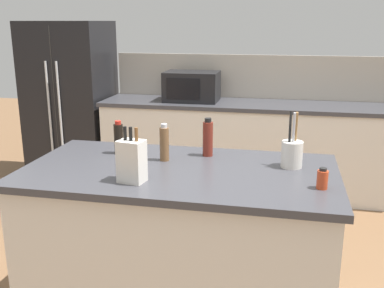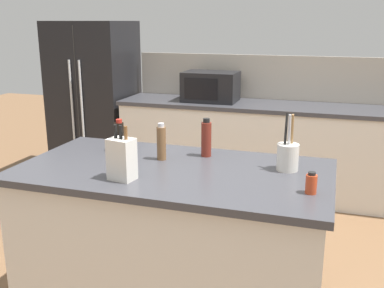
{
  "view_description": "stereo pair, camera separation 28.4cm",
  "coord_description": "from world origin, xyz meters",
  "px_view_note": "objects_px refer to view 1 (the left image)",
  "views": [
    {
      "loc": [
        0.57,
        -2.33,
        1.74
      ],
      "look_at": [
        0.0,
        0.35,
        0.99
      ],
      "focal_mm": 42.0,
      "sensor_mm": 36.0,
      "label": 1
    },
    {
      "loc": [
        0.84,
        -2.26,
        1.74
      ],
      "look_at": [
        0.0,
        0.35,
        0.99
      ],
      "focal_mm": 42.0,
      "sensor_mm": 36.0,
      "label": 2
    }
  ],
  "objects_px": {
    "spice_jar_paprika": "(322,179)",
    "microwave": "(192,86)",
    "utensil_crock": "(292,153)",
    "pepper_grinder": "(164,143)",
    "knife_block": "(132,161)",
    "refrigerator": "(71,102)",
    "soy_sauce_bottle": "(119,138)",
    "vinegar_bottle": "(208,138)"
  },
  "relations": [
    {
      "from": "spice_jar_paprika",
      "to": "microwave",
      "type": "bearing_deg",
      "value": 116.19
    },
    {
      "from": "utensil_crock",
      "to": "pepper_grinder",
      "type": "xyz_separation_m",
      "value": [
        -0.74,
        -0.03,
        0.02
      ]
    },
    {
      "from": "knife_block",
      "to": "spice_jar_paprika",
      "type": "relative_size",
      "value": 2.69
    },
    {
      "from": "microwave",
      "to": "pepper_grinder",
      "type": "xyz_separation_m",
      "value": [
        0.27,
        -2.06,
        -0.05
      ]
    },
    {
      "from": "microwave",
      "to": "pepper_grinder",
      "type": "distance_m",
      "value": 2.08
    },
    {
      "from": "refrigerator",
      "to": "soy_sauce_bottle",
      "type": "height_order",
      "value": "refrigerator"
    },
    {
      "from": "microwave",
      "to": "knife_block",
      "type": "relative_size",
      "value": 1.9
    },
    {
      "from": "microwave",
      "to": "soy_sauce_bottle",
      "type": "xyz_separation_m",
      "value": [
        -0.05,
        -1.98,
        -0.05
      ]
    },
    {
      "from": "pepper_grinder",
      "to": "vinegar_bottle",
      "type": "distance_m",
      "value": 0.28
    },
    {
      "from": "spice_jar_paprika",
      "to": "soy_sauce_bottle",
      "type": "relative_size",
      "value": 0.52
    },
    {
      "from": "knife_block",
      "to": "soy_sauce_bottle",
      "type": "relative_size",
      "value": 1.39
    },
    {
      "from": "microwave",
      "to": "spice_jar_paprika",
      "type": "distance_m",
      "value": 2.63
    },
    {
      "from": "utensil_crock",
      "to": "pepper_grinder",
      "type": "distance_m",
      "value": 0.74
    },
    {
      "from": "soy_sauce_bottle",
      "to": "microwave",
      "type": "bearing_deg",
      "value": 88.7
    },
    {
      "from": "refrigerator",
      "to": "vinegar_bottle",
      "type": "distance_m",
      "value": 2.74
    },
    {
      "from": "utensil_crock",
      "to": "pepper_grinder",
      "type": "height_order",
      "value": "utensil_crock"
    },
    {
      "from": "refrigerator",
      "to": "vinegar_bottle",
      "type": "relative_size",
      "value": 7.38
    },
    {
      "from": "spice_jar_paprika",
      "to": "pepper_grinder",
      "type": "height_order",
      "value": "pepper_grinder"
    },
    {
      "from": "refrigerator",
      "to": "spice_jar_paprika",
      "type": "height_order",
      "value": "refrigerator"
    },
    {
      "from": "microwave",
      "to": "knife_block",
      "type": "bearing_deg",
      "value": -85.17
    },
    {
      "from": "microwave",
      "to": "knife_block",
      "type": "height_order",
      "value": "microwave"
    },
    {
      "from": "soy_sauce_bottle",
      "to": "vinegar_bottle",
      "type": "bearing_deg",
      "value": 6.81
    },
    {
      "from": "spice_jar_paprika",
      "to": "soy_sauce_bottle",
      "type": "bearing_deg",
      "value": 162.68
    },
    {
      "from": "refrigerator",
      "to": "vinegar_bottle",
      "type": "bearing_deg",
      "value": -45.99
    },
    {
      "from": "pepper_grinder",
      "to": "utensil_crock",
      "type": "bearing_deg",
      "value": 2.17
    },
    {
      "from": "soy_sauce_bottle",
      "to": "pepper_grinder",
      "type": "relative_size",
      "value": 0.93
    },
    {
      "from": "microwave",
      "to": "knife_block",
      "type": "xyz_separation_m",
      "value": [
        0.21,
        -2.46,
        -0.04
      ]
    },
    {
      "from": "microwave",
      "to": "knife_block",
      "type": "distance_m",
      "value": 2.46
    },
    {
      "from": "utensil_crock",
      "to": "vinegar_bottle",
      "type": "relative_size",
      "value": 1.35
    },
    {
      "from": "microwave",
      "to": "utensil_crock",
      "type": "bearing_deg",
      "value": -63.6
    },
    {
      "from": "utensil_crock",
      "to": "vinegar_bottle",
      "type": "distance_m",
      "value": 0.52
    },
    {
      "from": "knife_block",
      "to": "soy_sauce_bottle",
      "type": "distance_m",
      "value": 0.54
    },
    {
      "from": "utensil_crock",
      "to": "spice_jar_paprika",
      "type": "xyz_separation_m",
      "value": [
        0.15,
        -0.32,
        -0.03
      ]
    },
    {
      "from": "microwave",
      "to": "spice_jar_paprika",
      "type": "bearing_deg",
      "value": -63.81
    },
    {
      "from": "vinegar_bottle",
      "to": "utensil_crock",
      "type": "bearing_deg",
      "value": -13.63
    },
    {
      "from": "refrigerator",
      "to": "pepper_grinder",
      "type": "relative_size",
      "value": 7.82
    },
    {
      "from": "refrigerator",
      "to": "soy_sauce_bottle",
      "type": "distance_m",
      "value": 2.44
    },
    {
      "from": "microwave",
      "to": "pepper_grinder",
      "type": "relative_size",
      "value": 2.46
    },
    {
      "from": "soy_sauce_bottle",
      "to": "vinegar_bottle",
      "type": "distance_m",
      "value": 0.56
    },
    {
      "from": "knife_block",
      "to": "spice_jar_paprika",
      "type": "bearing_deg",
      "value": 16.38
    },
    {
      "from": "knife_block",
      "to": "spice_jar_paprika",
      "type": "xyz_separation_m",
      "value": [
        0.95,
        0.1,
        -0.06
      ]
    },
    {
      "from": "spice_jar_paprika",
      "to": "pepper_grinder",
      "type": "bearing_deg",
      "value": 161.81
    }
  ]
}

